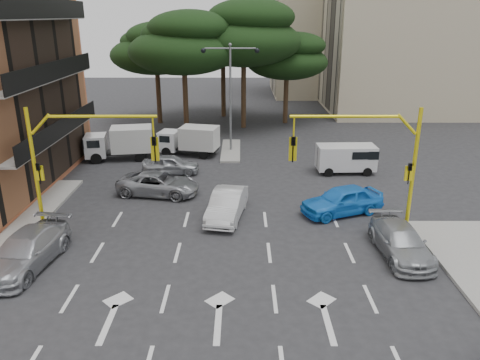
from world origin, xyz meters
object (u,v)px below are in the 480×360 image
at_px(box_truck_a, 120,143).
at_px(van_white, 346,159).
at_px(car_silver_cross_a, 159,184).
at_px(signal_mast_right, 375,154).
at_px(car_blue_compact, 342,200).
at_px(signal_mast_left, 72,154).
at_px(car_white_hatch, 227,205).
at_px(box_truck_b, 189,141).
at_px(car_silver_cross_b, 171,164).
at_px(street_lamp_center, 230,79).
at_px(car_silver_wagon, 26,251).
at_px(car_silver_parked, 401,242).

bearing_deg(box_truck_a, van_white, -110.67).
relative_size(car_silver_cross_a, van_white, 1.25).
relative_size(signal_mast_right, car_blue_compact, 1.38).
height_order(signal_mast_left, car_white_hatch, signal_mast_left).
height_order(car_silver_cross_a, box_truck_b, box_truck_b).
height_order(car_white_hatch, car_silver_cross_b, car_white_hatch).
xyz_separation_m(car_silver_cross_a, box_truck_b, (0.93, 8.05, 0.43)).
distance_m(signal_mast_left, car_blue_compact, 13.38).
xyz_separation_m(street_lamp_center, car_blue_compact, (6.00, -11.73, -4.69)).
relative_size(signal_mast_right, car_silver_cross_a, 1.29).
bearing_deg(signal_mast_left, car_silver_wagon, -110.69).
xyz_separation_m(car_silver_parked, van_white, (0.00, 11.20, 0.29)).
xyz_separation_m(street_lamp_center, box_truck_b, (-3.03, -0.95, -4.35)).
relative_size(car_white_hatch, car_silver_cross_a, 0.92).
relative_size(box_truck_a, box_truck_b, 1.08).
distance_m(signal_mast_right, van_white, 9.51).
xyz_separation_m(car_white_hatch, box_truck_a, (-7.90, 10.21, 0.46)).
xyz_separation_m(car_white_hatch, car_blue_compact, (5.94, 0.52, 0.04)).
bearing_deg(signal_mast_left, car_white_hatch, 14.37).
xyz_separation_m(car_white_hatch, car_silver_wagon, (-8.06, -4.92, 0.00)).
relative_size(signal_mast_right, car_silver_cross_b, 1.64).
bearing_deg(car_silver_cross_b, car_white_hatch, -150.94).
bearing_deg(car_silver_cross_a, car_silver_parked, -112.00).
relative_size(street_lamp_center, car_blue_compact, 1.79).
distance_m(street_lamp_center, box_truck_a, 9.15).
height_order(car_silver_cross_b, box_truck_b, box_truck_b).
bearing_deg(van_white, car_silver_parked, -1.81).
relative_size(car_white_hatch, car_silver_wagon, 0.87).
bearing_deg(car_blue_compact, signal_mast_left, -101.97).
distance_m(signal_mast_left, street_lamp_center, 15.65).
distance_m(signal_mast_left, car_silver_parked, 14.93).
distance_m(car_blue_compact, box_truck_b, 14.06).
height_order(car_blue_compact, van_white, van_white).
relative_size(car_silver_cross_b, car_silver_parked, 0.82).
relative_size(van_white, box_truck_a, 0.79).
xyz_separation_m(car_silver_cross_a, car_silver_cross_b, (0.16, 3.78, -0.02)).
distance_m(signal_mast_right, car_blue_compact, 3.97).
xyz_separation_m(car_silver_parked, box_truck_b, (-10.63, 15.25, 0.43)).
bearing_deg(car_silver_cross_a, box_truck_b, 3.37).
relative_size(car_blue_compact, box_truck_b, 0.99).
height_order(van_white, box_truck_b, box_truck_b).
xyz_separation_m(street_lamp_center, car_white_hatch, (0.06, -12.25, -4.72)).
distance_m(car_silver_wagon, box_truck_b, 16.97).
relative_size(street_lamp_center, box_truck_b, 1.77).
relative_size(car_silver_cross_a, box_truck_b, 1.06).
bearing_deg(car_silver_parked, car_silver_wagon, -179.47).
xyz_separation_m(van_white, box_truck_a, (-15.44, 2.96, 0.23)).
bearing_deg(street_lamp_center, car_blue_compact, -62.90).
bearing_deg(street_lamp_center, van_white, -33.33).
height_order(car_white_hatch, box_truck_a, box_truck_a).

